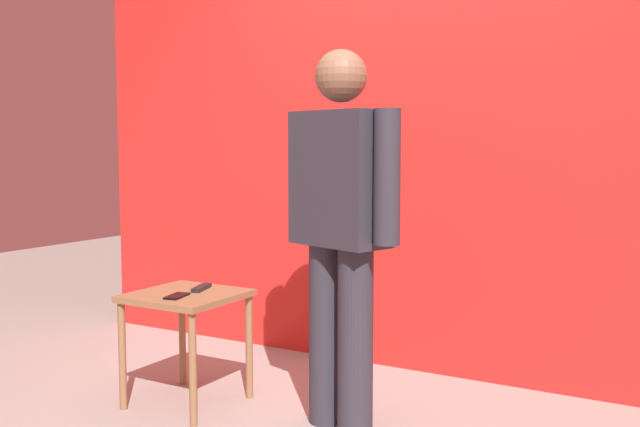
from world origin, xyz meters
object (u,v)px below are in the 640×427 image
object	(u,v)px
side_table	(186,311)
tv_remote	(201,288)
standing_person	(341,220)
cell_phone	(177,296)

from	to	relation	value
side_table	tv_remote	world-z (taller)	tv_remote
standing_person	cell_phone	distance (m)	0.89
cell_phone	tv_remote	distance (m)	0.20
cell_phone	tv_remote	world-z (taller)	tv_remote
standing_person	cell_phone	xyz separation A→B (m)	(-0.77, -0.21, -0.38)
standing_person	cell_phone	bearing A→B (deg)	-165.07
side_table	cell_phone	bearing A→B (deg)	-74.00
standing_person	side_table	world-z (taller)	standing_person
standing_person	tv_remote	bearing A→B (deg)	-179.40
side_table	tv_remote	xyz separation A→B (m)	(0.02, 0.10, 0.10)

